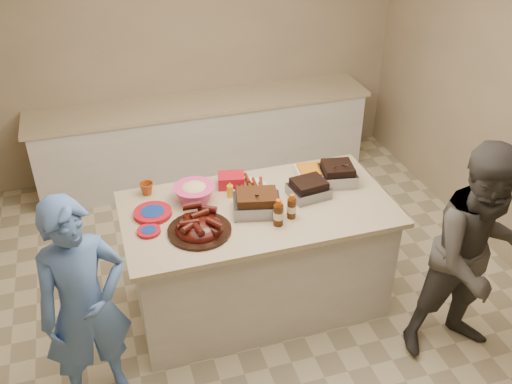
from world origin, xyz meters
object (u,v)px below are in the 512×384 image
object	(u,v)px
island	(258,301)
bbq_bottle_a	(278,225)
plastic_cup	(147,194)
rib_platter	(200,232)
bbq_bottle_b	(291,217)
coleslaw_bowl	(195,201)
roasting_pan	(337,182)
mustard_bottle	(230,197)
guest_gray	(454,343)

from	to	relation	value
island	bbq_bottle_a	distance (m)	0.99
plastic_cup	bbq_bottle_a	bearing A→B (deg)	-39.09
rib_platter	bbq_bottle_a	xyz separation A→B (m)	(0.55, -0.08, 0.00)
bbq_bottle_a	bbq_bottle_b	world-z (taller)	bbq_bottle_a
rib_platter	coleslaw_bowl	size ratio (longest dim) A/B	1.44
roasting_pan	mustard_bottle	world-z (taller)	mustard_bottle
island	plastic_cup	distance (m)	1.28
guest_gray	bbq_bottle_b	bearing A→B (deg)	152.26
rib_platter	mustard_bottle	size ratio (longest dim) A/B	3.46
bbq_bottle_a	guest_gray	world-z (taller)	bbq_bottle_a
bbq_bottle_a	plastic_cup	bearing A→B (deg)	140.91
roasting_pan	guest_gray	world-z (taller)	roasting_pan
island	guest_gray	world-z (taller)	island
bbq_bottle_a	mustard_bottle	distance (m)	0.51
rib_platter	mustard_bottle	xyz separation A→B (m)	(0.32, 0.37, 0.00)
island	mustard_bottle	distance (m)	0.98
bbq_bottle_a	guest_gray	bearing A→B (deg)	-26.91
roasting_pan	guest_gray	distance (m)	1.52
bbq_bottle_a	mustard_bottle	world-z (taller)	bbq_bottle_a
island	mustard_bottle	size ratio (longest dim) A/B	15.50
island	rib_platter	distance (m)	1.08
island	coleslaw_bowl	xyz separation A→B (m)	(-0.43, 0.22, 0.95)
rib_platter	coleslaw_bowl	world-z (taller)	coleslaw_bowl
rib_platter	bbq_bottle_b	world-z (taller)	bbq_bottle_b
plastic_cup	guest_gray	bearing A→B (deg)	-32.22
coleslaw_bowl	bbq_bottle_b	size ratio (longest dim) A/B	1.61
bbq_bottle_b	guest_gray	bearing A→B (deg)	-31.52
island	roasting_pan	distance (m)	1.19
island	bbq_bottle_a	xyz separation A→B (m)	(0.07, -0.25, 0.95)
island	rib_platter	bearing A→B (deg)	-160.11
bbq_bottle_b	guest_gray	size ratio (longest dim) A/B	0.11
island	guest_gray	size ratio (longest dim) A/B	1.18
roasting_pan	guest_gray	bearing A→B (deg)	-50.21
bbq_bottle_a	mustard_bottle	bearing A→B (deg)	117.05
island	plastic_cup	bearing A→B (deg)	151.17
roasting_pan	plastic_cup	size ratio (longest dim) A/B	2.53
mustard_bottle	guest_gray	bearing A→B (deg)	-36.36
roasting_pan	bbq_bottle_b	world-z (taller)	bbq_bottle_b
coleslaw_bowl	bbq_bottle_a	world-z (taller)	coleslaw_bowl
island	mustard_bottle	bearing A→B (deg)	129.42
bbq_bottle_b	mustard_bottle	distance (m)	0.53
bbq_bottle_a	bbq_bottle_b	distance (m)	0.13
coleslaw_bowl	mustard_bottle	bearing A→B (deg)	-5.10
bbq_bottle_a	coleslaw_bowl	bearing A→B (deg)	136.35
coleslaw_bowl	plastic_cup	xyz separation A→B (m)	(-0.33, 0.20, 0.00)
roasting_pan	bbq_bottle_a	distance (m)	0.75
coleslaw_bowl	bbq_bottle_a	xyz separation A→B (m)	(0.50, -0.47, 0.00)
mustard_bottle	plastic_cup	world-z (taller)	mustard_bottle
plastic_cup	mustard_bottle	bearing A→B (deg)	-20.35
mustard_bottle	plastic_cup	bearing A→B (deg)	159.65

